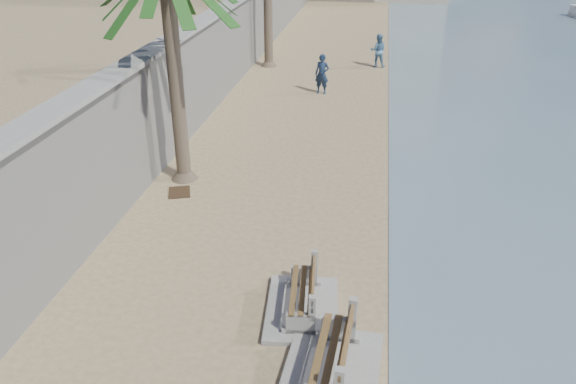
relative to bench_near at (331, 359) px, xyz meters
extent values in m
cube|color=gray|center=(-6.20, 17.65, 1.31)|extent=(0.45, 70.00, 3.50)
cube|color=gray|center=(-6.20, 17.65, 3.11)|extent=(0.80, 70.00, 0.12)
cube|color=gray|center=(0.00, 0.00, -0.38)|extent=(1.79, 2.51, 0.13)
cube|color=gray|center=(-0.74, 1.73, -0.38)|extent=(1.62, 2.23, 0.12)
cylinder|color=brown|center=(-5.11, 7.38, 2.63)|extent=(0.42, 0.42, 6.15)
imported|color=#15233A|center=(-1.93, 16.72, 0.54)|extent=(0.79, 0.61, 1.97)
imported|color=teal|center=(0.40, 21.76, 0.48)|extent=(0.92, 0.73, 1.84)
cube|color=#382616|center=(-4.96, 6.44, -0.43)|extent=(0.81, 0.91, 0.03)
camera|label=1|loc=(0.41, -7.27, 6.90)|focal=35.00mm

